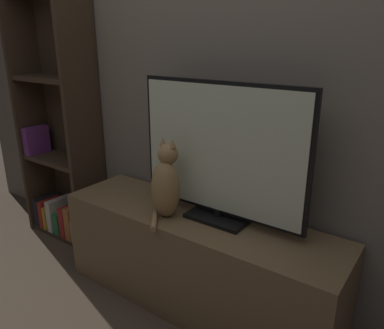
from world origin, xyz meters
TOP-DOWN VIEW (x-y plane):
  - wall_back at (0.00, 1.22)m, footprint 4.80×0.05m
  - tv_stand at (0.00, 0.96)m, footprint 1.57×0.44m
  - tv at (0.11, 1.01)m, footprint 0.91×0.19m
  - cat at (-0.13, 0.88)m, footprint 0.16×0.26m
  - bookshelf at (-1.26, 1.09)m, footprint 0.62×0.28m

SIDE VIEW (x-z plane):
  - tv_stand at x=0.00m, z-range 0.00..0.54m
  - cat at x=-0.13m, z-range 0.51..0.92m
  - bookshelf at x=-1.26m, z-range -0.13..1.62m
  - tv at x=0.11m, z-range 0.54..1.23m
  - wall_back at x=0.00m, z-range 0.00..2.60m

